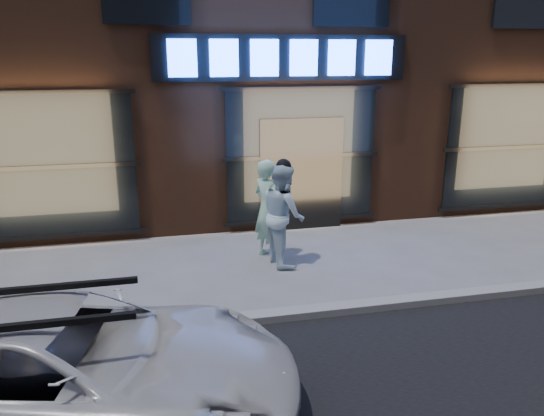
{
  "coord_description": "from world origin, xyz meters",
  "views": [
    {
      "loc": [
        -3.02,
        -6.7,
        3.7
      ],
      "look_at": [
        -1.16,
        1.6,
        1.2
      ],
      "focal_mm": 35.0,
      "sensor_mm": 36.0,
      "label": 1
    }
  ],
  "objects": [
    {
      "name": "ground",
      "position": [
        0.0,
        0.0,
        0.0
      ],
      "size": [
        90.0,
        90.0,
        0.0
      ],
      "primitive_type": "plane",
      "color": "slate",
      "rests_on": "ground"
    },
    {
      "name": "curb",
      "position": [
        0.0,
        0.0,
        0.06
      ],
      "size": [
        60.0,
        0.25,
        0.12
      ],
      "primitive_type": "cube",
      "color": "gray",
      "rests_on": "ground"
    },
    {
      "name": "man_bowtie",
      "position": [
        -1.05,
        2.44,
        0.93
      ],
      "size": [
        0.7,
        0.81,
        1.86
      ],
      "primitive_type": "imported",
      "rotation": [
        0.0,
        0.0,
        2.03
      ],
      "color": "#BEFAD6",
      "rests_on": "ground"
    },
    {
      "name": "man_cap",
      "position": [
        -0.84,
        2.09,
        0.92
      ],
      "size": [
        0.8,
        0.97,
        1.85
      ],
      "primitive_type": "imported",
      "rotation": [
        0.0,
        0.0,
        1.69
      ],
      "color": "white",
      "rests_on": "ground"
    },
    {
      "name": "white_suv",
      "position": [
        -4.08,
        -1.75,
        0.67
      ],
      "size": [
        5.2,
        3.25,
        1.34
      ],
      "primitive_type": "imported",
      "rotation": [
        0.0,
        0.0,
        1.34
      ],
      "color": "silver",
      "rests_on": "ground"
    }
  ]
}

